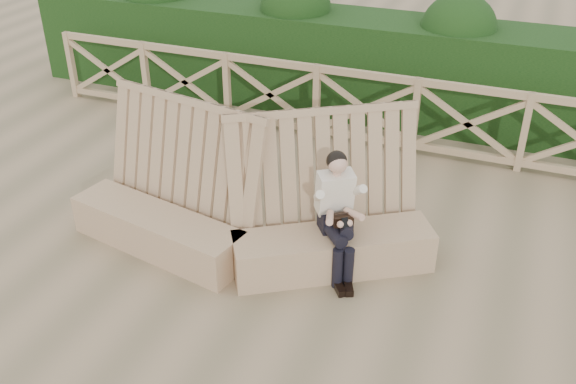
% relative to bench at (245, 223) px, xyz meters
% --- Properties ---
extents(ground, '(60.00, 60.00, 0.00)m').
position_rel_bench_xyz_m(ground, '(0.43, -0.44, -0.39)').
color(ground, '#716247').
rests_on(ground, ground).
extents(bench, '(3.93, 1.76, 1.57)m').
position_rel_bench_xyz_m(bench, '(0.00, 0.00, 0.00)').
color(bench, '#9C8059').
rests_on(bench, ground).
extents(woman, '(0.63, 0.79, 1.30)m').
position_rel_bench_xyz_m(woman, '(0.97, 0.13, 0.31)').
color(woman, black).
rests_on(woman, ground).
extents(guardrail, '(10.10, 0.09, 1.10)m').
position_rel_bench_xyz_m(guardrail, '(0.43, 3.06, 0.16)').
color(guardrail, '#927555').
rests_on(guardrail, ground).
extents(hedge, '(12.00, 1.20, 1.50)m').
position_rel_bench_xyz_m(hedge, '(0.43, 4.26, 0.36)').
color(hedge, black).
rests_on(hedge, ground).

